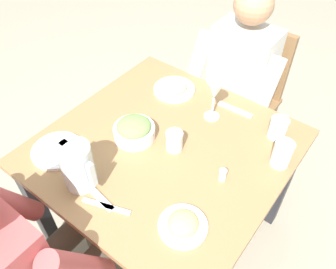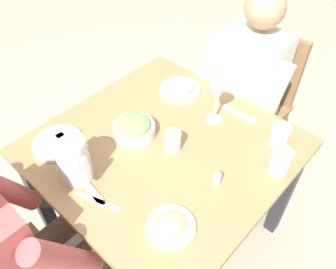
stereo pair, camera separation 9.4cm
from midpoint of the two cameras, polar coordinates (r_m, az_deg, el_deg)
The scene contains 18 objects.
ground_plane at distance 2.01m, azimuth 0.84°, elevation -15.81°, with size 8.00×8.00×0.00m, color #9E937F.
dining_table at distance 1.50m, azimuth 1.09°, elevation -4.66°, with size 0.97×0.97×0.71m.
chair_far at distance 2.11m, azimuth 15.70°, elevation 6.31°, with size 0.40×0.40×0.86m.
diner_near at distance 1.35m, azimuth -20.80°, elevation -16.63°, with size 0.48×0.53×1.15m.
diner_far at distance 1.88m, azimuth 13.35°, elevation 6.95°, with size 0.48×0.53×1.15m.
water_pitcher at distance 1.28m, azimuth -13.55°, elevation -4.17°, with size 0.16×0.12×0.19m.
salad_bowl at distance 1.44m, azimuth -3.83°, elevation 1.08°, with size 0.18×0.18×0.09m.
plate_fries at distance 1.18m, azimuth 2.84°, elevation -15.02°, with size 0.17×0.17×0.05m.
plate_yoghurt at distance 1.47m, azimuth -16.31°, elevation -1.21°, with size 0.21×0.21×0.04m.
plate_beans at distance 1.68m, azimuth 3.63°, elevation 7.75°, with size 0.20×0.20×0.06m.
water_glass_far_right at distance 1.38m, azimuth 2.72°, elevation -1.18°, with size 0.07×0.07×0.09m, color silver.
water_glass_center at distance 1.48m, azimuth 19.94°, elevation -0.19°, with size 0.08×0.08×0.10m, color silver.
water_glass_near_left at distance 1.37m, azimuth 20.15°, elevation -4.36°, with size 0.07×0.07×0.11m, color silver.
wine_glass at distance 1.46m, azimuth 10.09°, elevation 6.50°, with size 0.08×0.08×0.20m.
salt_shaker at distance 1.30m, azimuth 10.31°, elevation -7.36°, with size 0.03×0.03×0.05m.
fork_near at distance 1.60m, azimuth 13.44°, elevation 3.33°, with size 0.17×0.03×0.01m, color silver.
knife_near at distance 1.26m, azimuth -9.50°, elevation -11.05°, with size 0.18×0.02×0.01m, color silver.
fork_far at distance 1.30m, azimuth -10.68°, elevation -9.25°, with size 0.17×0.03×0.01m, color silver.
Camera 2 is at (0.67, -0.70, 1.76)m, focal length 36.41 mm.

